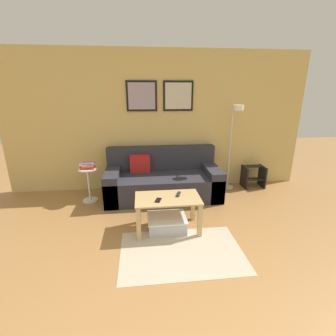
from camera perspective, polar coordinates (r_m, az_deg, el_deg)
name	(u,v)px	position (r m, az deg, el deg)	size (l,w,h in m)	color
wall_back	(159,122)	(4.62, -2.21, 10.76)	(5.60, 0.09, 2.55)	#D6B76B
area_rug	(181,252)	(3.09, 3.18, -18.99)	(1.46, 0.97, 0.01)	#C1B299
couch	(163,180)	(4.41, -1.30, -2.94)	(2.00, 0.91, 0.85)	#2D2D38
coffee_table	(168,205)	(3.33, -0.06, -8.56)	(0.87, 0.51, 0.48)	tan
storage_bin	(167,223)	(3.44, -0.26, -12.80)	(0.53, 0.43, 0.20)	#B2B2B7
floor_lamp	(234,136)	(4.62, 15.12, 7.31)	(0.24, 0.45, 1.61)	silver
side_table	(89,182)	(4.40, -18.11, -3.09)	(0.31, 0.31, 0.59)	white
book_stack	(87,166)	(4.31, -18.37, 0.49)	(0.25, 0.18, 0.10)	#B73333
remote_control	(178,194)	(3.36, 2.47, -6.15)	(0.04, 0.15, 0.02)	#232328
cell_phone	(158,200)	(3.20, -2.32, -7.54)	(0.07, 0.14, 0.01)	black
step_stool	(253,176)	(5.11, 19.36, -1.74)	(0.40, 0.31, 0.42)	black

